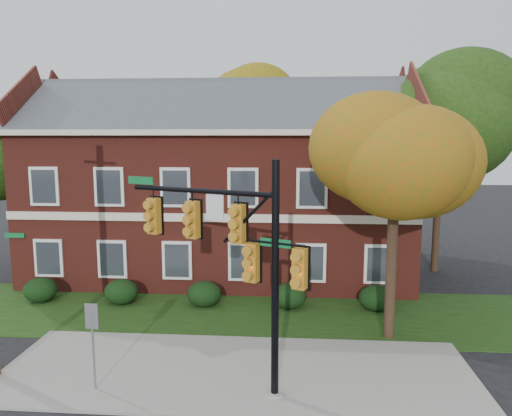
# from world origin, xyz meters

# --- Properties ---
(ground) EXTENTS (120.00, 120.00, 0.00)m
(ground) POSITION_xyz_m (0.00, 0.00, 0.00)
(ground) COLOR black
(ground) RESTS_ON ground
(sidewalk) EXTENTS (14.00, 5.00, 0.08)m
(sidewalk) POSITION_xyz_m (0.00, 1.00, 0.04)
(sidewalk) COLOR gray
(sidewalk) RESTS_ON ground
(grass_strip) EXTENTS (30.00, 6.00, 0.04)m
(grass_strip) POSITION_xyz_m (0.00, 6.00, 0.02)
(grass_strip) COLOR #193811
(grass_strip) RESTS_ON ground
(apartment_building) EXTENTS (18.80, 8.80, 9.74)m
(apartment_building) POSITION_xyz_m (-2.00, 11.95, 4.99)
(apartment_building) COLOR maroon
(apartment_building) RESTS_ON ground
(hedge_far_left) EXTENTS (1.40, 1.26, 1.05)m
(hedge_far_left) POSITION_xyz_m (-9.00, 6.70, 0.53)
(hedge_far_left) COLOR black
(hedge_far_left) RESTS_ON ground
(hedge_left) EXTENTS (1.40, 1.26, 1.05)m
(hedge_left) POSITION_xyz_m (-5.50, 6.70, 0.53)
(hedge_left) COLOR black
(hedge_left) RESTS_ON ground
(hedge_center) EXTENTS (1.40, 1.26, 1.05)m
(hedge_center) POSITION_xyz_m (-2.00, 6.70, 0.53)
(hedge_center) COLOR black
(hedge_center) RESTS_ON ground
(hedge_right) EXTENTS (1.40, 1.26, 1.05)m
(hedge_right) POSITION_xyz_m (1.50, 6.70, 0.53)
(hedge_right) COLOR black
(hedge_right) RESTS_ON ground
(hedge_far_right) EXTENTS (1.40, 1.26, 1.05)m
(hedge_far_right) POSITION_xyz_m (5.00, 6.70, 0.53)
(hedge_far_right) COLOR black
(hedge_far_right) RESTS_ON ground
(tree_near_right) EXTENTS (4.50, 4.25, 8.58)m
(tree_near_right) POSITION_xyz_m (5.22, 3.87, 6.67)
(tree_near_right) COLOR black
(tree_near_right) RESTS_ON ground
(tree_left_rear) EXTENTS (5.40, 5.10, 8.88)m
(tree_left_rear) POSITION_xyz_m (-11.73, 10.84, 6.68)
(tree_left_rear) COLOR black
(tree_left_rear) RESTS_ON ground
(tree_right_rear) EXTENTS (6.30, 5.95, 10.62)m
(tree_right_rear) POSITION_xyz_m (9.31, 12.81, 8.12)
(tree_right_rear) COLOR black
(tree_right_rear) RESTS_ON ground
(tree_far_rear) EXTENTS (6.84, 6.46, 11.52)m
(tree_far_rear) POSITION_xyz_m (-0.66, 19.79, 8.84)
(tree_far_rear) COLOR black
(tree_far_rear) RESTS_ON ground
(traffic_signal) EXTENTS (5.33, 2.41, 6.40)m
(traffic_signal) POSITION_xyz_m (0.13, 0.13, 3.97)
(traffic_signal) COLOR gray
(traffic_signal) RESTS_ON ground
(sign_post) EXTENTS (0.36, 0.07, 2.51)m
(sign_post) POSITION_xyz_m (-3.78, -0.36, 1.70)
(sign_post) COLOR slate
(sign_post) RESTS_ON ground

